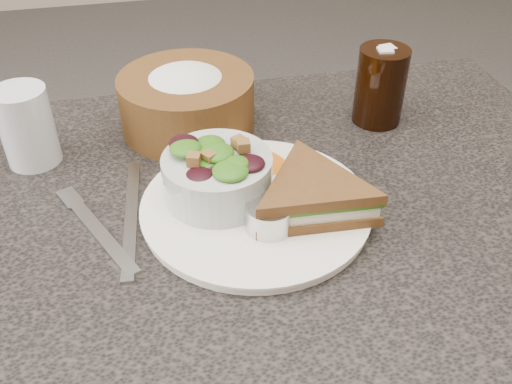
{
  "coord_description": "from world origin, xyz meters",
  "views": [
    {
      "loc": [
        -0.12,
        -0.54,
        1.21
      ],
      "look_at": [
        0.01,
        -0.0,
        0.78
      ],
      "focal_mm": 40.0,
      "sensor_mm": 36.0,
      "label": 1
    }
  ],
  "objects_px": {
    "dinner_plate": "(256,207)",
    "cola_glass": "(381,82)",
    "dining_table": "(252,383)",
    "bread_basket": "(186,93)",
    "sandwich": "(312,195)",
    "water_glass": "(27,126)",
    "salad_bowl": "(217,170)",
    "dressing_ramekin": "(269,217)"
  },
  "relations": [
    {
      "from": "sandwich",
      "to": "bread_basket",
      "type": "distance_m",
      "value": 0.28
    },
    {
      "from": "dining_table",
      "to": "sandwich",
      "type": "relative_size",
      "value": 5.65
    },
    {
      "from": "sandwich",
      "to": "dressing_ramekin",
      "type": "height_order",
      "value": "sandwich"
    },
    {
      "from": "sandwich",
      "to": "water_glass",
      "type": "height_order",
      "value": "water_glass"
    },
    {
      "from": "dining_table",
      "to": "dinner_plate",
      "type": "height_order",
      "value": "dinner_plate"
    },
    {
      "from": "cola_glass",
      "to": "water_glass",
      "type": "height_order",
      "value": "cola_glass"
    },
    {
      "from": "salad_bowl",
      "to": "dinner_plate",
      "type": "bearing_deg",
      "value": -31.94
    },
    {
      "from": "sandwich",
      "to": "cola_glass",
      "type": "distance_m",
      "value": 0.27
    },
    {
      "from": "dining_table",
      "to": "salad_bowl",
      "type": "distance_m",
      "value": 0.43
    },
    {
      "from": "dinner_plate",
      "to": "water_glass",
      "type": "xyz_separation_m",
      "value": [
        -0.28,
        0.18,
        0.05
      ]
    },
    {
      "from": "dining_table",
      "to": "bread_basket",
      "type": "bearing_deg",
      "value": 102.75
    },
    {
      "from": "salad_bowl",
      "to": "bread_basket",
      "type": "bearing_deg",
      "value": 93.71
    },
    {
      "from": "dinner_plate",
      "to": "dressing_ramekin",
      "type": "relative_size",
      "value": 5.06
    },
    {
      "from": "dinner_plate",
      "to": "water_glass",
      "type": "height_order",
      "value": "water_glass"
    },
    {
      "from": "dressing_ramekin",
      "to": "bread_basket",
      "type": "bearing_deg",
      "value": 102.6
    },
    {
      "from": "sandwich",
      "to": "salad_bowl",
      "type": "relative_size",
      "value": 1.3
    },
    {
      "from": "dining_table",
      "to": "salad_bowl",
      "type": "height_order",
      "value": "salad_bowl"
    },
    {
      "from": "salad_bowl",
      "to": "dressing_ramekin",
      "type": "xyz_separation_m",
      "value": [
        0.05,
        -0.08,
        -0.02
      ]
    },
    {
      "from": "dinner_plate",
      "to": "salad_bowl",
      "type": "bearing_deg",
      "value": 148.06
    },
    {
      "from": "dinner_plate",
      "to": "cola_glass",
      "type": "height_order",
      "value": "cola_glass"
    },
    {
      "from": "salad_bowl",
      "to": "bread_basket",
      "type": "distance_m",
      "value": 0.2
    },
    {
      "from": "salad_bowl",
      "to": "dining_table",
      "type": "bearing_deg",
      "value": -33.09
    },
    {
      "from": "dining_table",
      "to": "cola_glass",
      "type": "distance_m",
      "value": 0.53
    },
    {
      "from": "bread_basket",
      "to": "cola_glass",
      "type": "bearing_deg",
      "value": -8.75
    },
    {
      "from": "water_glass",
      "to": "bread_basket",
      "type": "bearing_deg",
      "value": 10.8
    },
    {
      "from": "bread_basket",
      "to": "cola_glass",
      "type": "relative_size",
      "value": 1.56
    },
    {
      "from": "dining_table",
      "to": "dressing_ramekin",
      "type": "relative_size",
      "value": 17.78
    },
    {
      "from": "dinner_plate",
      "to": "salad_bowl",
      "type": "height_order",
      "value": "salad_bowl"
    },
    {
      "from": "dining_table",
      "to": "salad_bowl",
      "type": "bearing_deg",
      "value": 146.91
    },
    {
      "from": "sandwich",
      "to": "water_glass",
      "type": "relative_size",
      "value": 1.6
    },
    {
      "from": "sandwich",
      "to": "cola_glass",
      "type": "height_order",
      "value": "cola_glass"
    },
    {
      "from": "dining_table",
      "to": "bread_basket",
      "type": "xyz_separation_m",
      "value": [
        -0.05,
        0.22,
        0.43
      ]
    },
    {
      "from": "sandwich",
      "to": "salad_bowl",
      "type": "xyz_separation_m",
      "value": [
        -0.11,
        0.06,
        0.02
      ]
    },
    {
      "from": "dinner_plate",
      "to": "cola_glass",
      "type": "bearing_deg",
      "value": 37.29
    },
    {
      "from": "bread_basket",
      "to": "sandwich",
      "type": "bearing_deg",
      "value": -64.65
    },
    {
      "from": "dressing_ramekin",
      "to": "water_glass",
      "type": "bearing_deg",
      "value": 141.31
    },
    {
      "from": "bread_basket",
      "to": "salad_bowl",
      "type": "bearing_deg",
      "value": -86.29
    },
    {
      "from": "salad_bowl",
      "to": "cola_glass",
      "type": "xyz_separation_m",
      "value": [
        0.28,
        0.15,
        0.01
      ]
    },
    {
      "from": "dinner_plate",
      "to": "bread_basket",
      "type": "relative_size",
      "value": 1.41
    },
    {
      "from": "dinner_plate",
      "to": "cola_glass",
      "type": "relative_size",
      "value": 2.2
    },
    {
      "from": "salad_bowl",
      "to": "water_glass",
      "type": "bearing_deg",
      "value": 147.17
    },
    {
      "from": "salad_bowl",
      "to": "dressing_ramekin",
      "type": "height_order",
      "value": "salad_bowl"
    }
  ]
}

